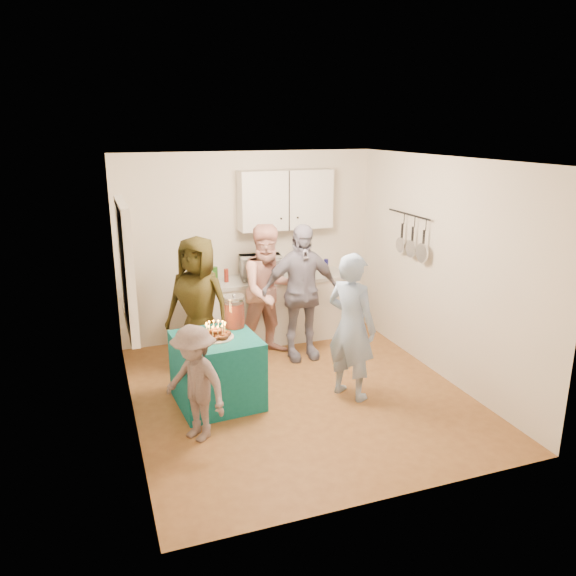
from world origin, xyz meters
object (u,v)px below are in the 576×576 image
object	(u,v)px
microwave	(261,267)
punch_jar	(234,313)
counter	(269,311)
child_near_left	(195,383)
man_birthday	(351,327)
woman_back_right	(301,292)
woman_back_left	(198,305)
woman_back_center	(269,291)
party_table	(217,370)

from	to	relation	value
microwave	punch_jar	bearing A→B (deg)	-111.34
counter	child_near_left	bearing A→B (deg)	-122.95
man_birthday	woman_back_right	world-z (taller)	woman_back_right
counter	woman_back_left	distance (m)	1.36
microwave	woman_back_right	distance (m)	0.81
counter	man_birthday	distance (m)	2.00
woman_back_center	child_near_left	size ratio (longest dim) A/B	1.50
man_birthday	woman_back_center	bearing A→B (deg)	-11.53
woman_back_center	child_near_left	distance (m)	2.22
woman_back_center	woman_back_right	xyz separation A→B (m)	(0.34, -0.24, 0.01)
punch_jar	man_birthday	bearing A→B (deg)	-26.55
child_near_left	party_table	bearing A→B (deg)	118.46
microwave	child_near_left	distance (m)	2.67
counter	woman_back_right	distance (m)	0.88
punch_jar	child_near_left	distance (m)	1.14
party_table	woman_back_left	world-z (taller)	woman_back_left
microwave	woman_back_center	xyz separation A→B (m)	(-0.04, -0.48, -0.20)
woman_back_right	child_near_left	bearing A→B (deg)	-136.08
woman_back_left	woman_back_right	xyz separation A→B (m)	(1.30, -0.06, 0.04)
woman_back_left	woman_back_center	xyz separation A→B (m)	(0.96, 0.18, 0.03)
counter	child_near_left	size ratio (longest dim) A/B	1.90
microwave	woman_back_left	xyz separation A→B (m)	(-1.00, -0.67, -0.23)
microwave	woman_back_left	world-z (taller)	woman_back_left
woman_back_center	woman_back_right	distance (m)	0.42
woman_back_center	woman_back_right	bearing A→B (deg)	-42.64
child_near_left	woman_back_right	bearing A→B (deg)	99.52
child_near_left	woman_back_center	bearing A→B (deg)	110.26
microwave	woman_back_left	bearing A→B (deg)	-139.41
party_table	woman_back_right	size ratio (longest dim) A/B	0.48
party_table	woman_back_right	world-z (taller)	woman_back_right
counter	man_birthday	size ratio (longest dim) A/B	1.34
microwave	man_birthday	xyz separation A→B (m)	(0.43, -1.94, -0.24)
woman_back_left	woman_back_right	distance (m)	1.30
microwave	punch_jar	size ratio (longest dim) A/B	1.67
woman_back_center	child_near_left	xyz separation A→B (m)	(-1.31, -1.77, -0.29)
counter	microwave	size ratio (longest dim) A/B	3.88
counter	woman_back_left	size ratio (longest dim) A/B	1.31
microwave	counter	bearing A→B (deg)	6.90
woman_back_right	man_birthday	bearing A→B (deg)	-82.64
counter	woman_back_center	bearing A→B (deg)	-106.84
party_table	woman_back_center	size ratio (longest dim) A/B	0.49
party_table	child_near_left	distance (m)	0.76
counter	man_birthday	world-z (taller)	man_birthday
counter	woman_back_center	size ratio (longest dim) A/B	1.27
counter	microwave	distance (m)	0.65
microwave	punch_jar	world-z (taller)	microwave
punch_jar	woman_back_right	bearing A→B (deg)	31.49
woman_back_left	man_birthday	bearing A→B (deg)	-3.52
woman_back_left	child_near_left	world-z (taller)	woman_back_left
counter	punch_jar	size ratio (longest dim) A/B	6.47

